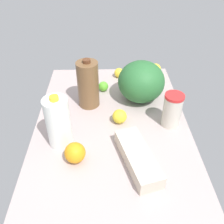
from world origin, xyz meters
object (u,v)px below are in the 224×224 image
Objects in this scene: tumbler_cup at (172,110)px; lemon_loose at (119,73)px; watermelon at (141,82)px; chocolate_milk_jug at (88,84)px; lemon_by_jug at (120,116)px; egg_carton at (138,158)px; lemon_beside_bowl at (155,69)px; lime_far_back at (103,86)px; milk_jug at (58,123)px; orange_near_front at (75,153)px.

lemon_loose is at bearing 26.08° from tumbler_cup.
chocolate_milk_jug is at bearing 98.84° from watermelon.
lemon_loose is (45.07, -1.89, -0.58)cm from lemon_by_jug.
lemon_beside_bowl reaches higher than egg_carton.
chocolate_milk_jug reaches higher than lime_far_back.
lemon_loose is at bearing -31.21° from chocolate_milk_jug.
chocolate_milk_jug is 53.18cm from lemon_beside_bowl.
lemon_beside_bowl is (18.58, -33.70, 0.86)cm from lime_far_back.
chocolate_milk_jug is at bearing 66.29° from tumbler_cup.
lemon_beside_bowl is (2.75, -23.66, 0.72)cm from lemon_loose.
egg_carton is at bearing -176.56° from lemon_loose.
lemon_loose is at bearing -12.54° from egg_carton.
milk_jug is at bearing 153.79° from lemon_loose.
lime_far_back is at bearing -12.23° from orange_near_front.
watermelon reaches higher than tumbler_cup.
watermelon reaches higher than egg_carton.
chocolate_milk_jug reaches higher than watermelon.
lime_far_back is at bearing 118.86° from lemon_beside_bowl.
milk_jug is at bearing 117.39° from lemon_by_jug.
watermelon reaches higher than orange_near_front.
chocolate_milk_jug is 44.90cm from tumbler_cup.
watermelon is at bearing -32.05° from lemon_by_jug.
lemon_by_jug is (-29.25, -8.16, 0.73)cm from lime_far_back.
tumbler_cup is 2.43× the size of lemon_by_jug.
orange_near_front is at bearing 116.46° from tumbler_cup.
lemon_by_jug is (14.12, -27.25, -8.55)cm from milk_jug.
lemon_by_jug is at bearing 151.89° from lemon_beside_bowl.
milk_jug is 81.82cm from lemon_beside_bowl.
milk_jug is 4.28× the size of lemon_loose.
watermelon is at bearing 29.02° from tumbler_cup.
watermelon reaches higher than lemon_loose.
egg_carton is 5.04× the size of lemon_loose.
lemon_loose is at bearing -17.32° from orange_near_front.
lime_far_back is at bearing -29.76° from chocolate_milk_jug.
lemon_loose is at bearing -2.40° from lemon_by_jug.
lemon_loose is (69.67, -21.72, -1.43)cm from orange_near_front.
egg_carton is (-46.93, 6.42, -8.12)cm from watermelon.
egg_carton is at bearing 165.46° from lemon_beside_bowl.
lemon_by_jug is 0.81× the size of orange_near_front.
egg_carton is at bearing -165.62° from lime_far_back.
watermelon is 52.59cm from milk_jug.
orange_near_front is 72.99cm from lemon_loose.
tumbler_cup is 2.34× the size of lemon_beside_bowl.
tumbler_cup reaches higher than lemon_by_jug.
lime_far_back is 0.65× the size of orange_near_front.
tumbler_cup is at bearing -150.98° from watermelon.
tumbler_cup is 25.69cm from lemon_by_jug.
egg_carton is 31.44cm from tumbler_cup.
lemon_by_jug is 45.11cm from lemon_loose.
tumbler_cup is at bearing -63.54° from orange_near_front.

